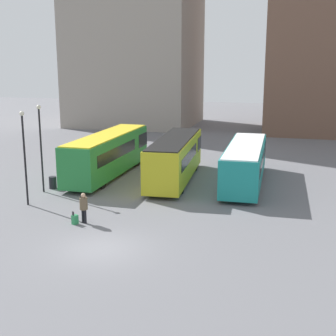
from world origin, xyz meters
The scene contains 9 objects.
ground_plane centered at (0.00, 0.00, 0.00)m, with size 160.00×160.00×0.00m, color slate.
bus_0 centered at (-5.26, 13.74, 1.77)m, with size 2.55×11.78×3.25m.
bus_1 centered at (0.12, 13.61, 1.75)m, with size 3.27×11.08×3.21m.
bus_2 centered at (5.26, 14.01, 1.58)m, with size 2.83×11.29×2.88m.
traveler centered at (-2.36, 3.09, 1.02)m, with size 0.57×0.57×1.71m.
suitcase centered at (-2.77, 2.77, 0.27)m, with size 0.36×0.38×0.75m.
lamp_post_0 centered at (-7.18, 5.22, 3.42)m, with size 0.28×0.28×5.83m.
lamp_post_1 centered at (-7.74, 8.10, 3.47)m, with size 0.28×0.28×5.92m.
trash_bin centered at (-7.57, 9.06, 0.42)m, with size 0.52×0.52×0.85m.
Camera 1 is at (8.58, -19.35, 8.80)m, focal length 50.00 mm.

